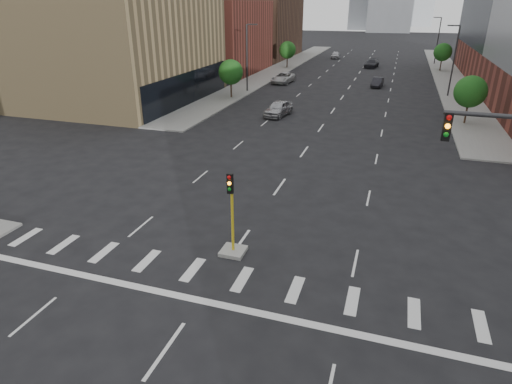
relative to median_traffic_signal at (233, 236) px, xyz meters
The scene contains 18 objects.
sidewalk_left_far 66.75m from the median_traffic_signal, 102.99° to the left, with size 5.00×92.00×0.15m, color gray.
sidewalk_right_far 66.75m from the median_traffic_signal, 77.01° to the left, with size 5.00×92.00×0.15m, color gray.
building_left_mid 41.90m from the median_traffic_signal, 131.55° to the left, with size 20.00×24.00×14.00m, color #977F55.
building_left_far_a 63.52m from the median_traffic_signal, 115.74° to the left, with size 20.00×22.00×12.00m, color brown.
building_left_far_b 87.64m from the median_traffic_signal, 108.32° to the left, with size 20.00×24.00×13.00m, color brown.
median_traffic_signal is the anchor object (origin of this frame).
streetlight_right_a 48.12m from the median_traffic_signal, 73.76° to the left, with size 1.60×0.22×9.07m.
streetlight_right_b 82.23m from the median_traffic_signal, 80.60° to the left, with size 1.60×0.22×9.07m.
streetlight_left 43.36m from the median_traffic_signal, 108.10° to the left, with size 1.60×0.22×9.07m.
tree_left_near 38.73m from the median_traffic_signal, 111.23° to the left, with size 3.20×3.20×4.85m.
tree_left_far 67.54m from the median_traffic_signal, 101.97° to the left, with size 3.20×3.20×4.85m.
tree_right_near 34.13m from the median_traffic_signal, 65.72° to the left, with size 3.20×3.20×4.85m.
tree_right_far 72.44m from the median_traffic_signal, 78.85° to the left, with size 3.20×3.20×4.85m.
car_near_left 29.14m from the median_traffic_signal, 100.84° to the left, with size 1.98×4.92×1.68m, color #A1A2A5.
car_mid_right 50.94m from the median_traffic_signal, 85.56° to the left, with size 1.44×4.14×1.36m, color black.
car_far_left 50.81m from the median_traffic_signal, 101.93° to the left, with size 2.65×5.74×1.60m, color #B7B7B7.
car_deep_right 72.23m from the median_traffic_signal, 88.81° to the left, with size 2.19×5.37×1.56m, color #222328.
car_distant 85.43m from the median_traffic_signal, 94.99° to the left, with size 1.81×4.49×1.53m, color #AEAEB3.
Camera 1 is at (6.88, -8.34, 11.64)m, focal length 30.00 mm.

